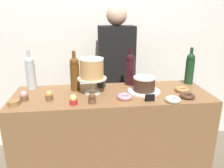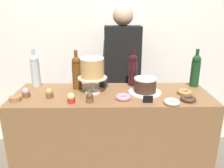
{
  "view_description": "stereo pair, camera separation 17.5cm",
  "coord_description": "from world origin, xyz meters",
  "px_view_note": "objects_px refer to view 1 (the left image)",
  "views": [
    {
      "loc": [
        -0.2,
        -1.65,
        1.55
      ],
      "look_at": [
        0.0,
        0.0,
        1.0
      ],
      "focal_mm": 35.9,
      "sensor_mm": 36.0,
      "label": 1
    },
    {
      "loc": [
        -0.03,
        -1.66,
        1.55
      ],
      "look_at": [
        0.0,
        0.0,
        1.0
      ],
      "focal_mm": 35.9,
      "sensor_mm": 36.0,
      "label": 2
    }
  ],
  "objects_px": {
    "cake_stand_pedestal": "(92,83)",
    "price_sign_chalkboard": "(150,98)",
    "wine_bottle_clear": "(30,72)",
    "cookie_stack": "(14,103)",
    "donut_sugar": "(173,100)",
    "cupcake_caramel": "(49,96)",
    "cupcake_lemon": "(73,100)",
    "wine_bottle_amber": "(75,73)",
    "chocolate_round_cake": "(144,84)",
    "coffee_cup_ceramic": "(101,82)",
    "white_layer_cake": "(92,68)",
    "cupcake_chocolate": "(92,98)",
    "donut_pink": "(125,97)",
    "wine_bottle_dark_red": "(130,69)",
    "donut_maple": "(182,89)",
    "wine_bottle_green": "(190,68)",
    "cupcake_strawberry": "(24,96)",
    "donut_chocolate": "(187,96)",
    "barista_figure": "(116,81)"
  },
  "relations": [
    {
      "from": "price_sign_chalkboard",
      "to": "chocolate_round_cake",
      "type": "bearing_deg",
      "value": 87.31
    },
    {
      "from": "cupcake_caramel",
      "to": "donut_pink",
      "type": "relative_size",
      "value": 0.66
    },
    {
      "from": "wine_bottle_dark_red",
      "to": "coffee_cup_ceramic",
      "type": "relative_size",
      "value": 3.83
    },
    {
      "from": "wine_bottle_clear",
      "to": "cupcake_strawberry",
      "type": "distance_m",
      "value": 0.28
    },
    {
      "from": "wine_bottle_green",
      "to": "cupcake_lemon",
      "type": "xyz_separation_m",
      "value": [
        -1.01,
        -0.35,
        -0.11
      ]
    },
    {
      "from": "donut_maple",
      "to": "coffee_cup_ceramic",
      "type": "height_order",
      "value": "coffee_cup_ceramic"
    },
    {
      "from": "cake_stand_pedestal",
      "to": "cupcake_chocolate",
      "type": "xyz_separation_m",
      "value": [
        -0.01,
        -0.19,
        -0.05
      ]
    },
    {
      "from": "donut_pink",
      "to": "barista_figure",
      "type": "distance_m",
      "value": 0.7
    },
    {
      "from": "wine_bottle_amber",
      "to": "cupcake_strawberry",
      "type": "height_order",
      "value": "wine_bottle_amber"
    },
    {
      "from": "white_layer_cake",
      "to": "price_sign_chalkboard",
      "type": "xyz_separation_m",
      "value": [
        0.41,
        -0.21,
        -0.18
      ]
    },
    {
      "from": "cupcake_chocolate",
      "to": "donut_pink",
      "type": "distance_m",
      "value": 0.25
    },
    {
      "from": "wine_bottle_clear",
      "to": "cookie_stack",
      "type": "xyz_separation_m",
      "value": [
        -0.06,
        -0.34,
        -0.13
      ]
    },
    {
      "from": "cake_stand_pedestal",
      "to": "price_sign_chalkboard",
      "type": "xyz_separation_m",
      "value": [
        0.41,
        -0.21,
        -0.06
      ]
    },
    {
      "from": "wine_bottle_dark_red",
      "to": "donut_pink",
      "type": "relative_size",
      "value": 2.91
    },
    {
      "from": "cupcake_chocolate",
      "to": "cookie_stack",
      "type": "distance_m",
      "value": 0.55
    },
    {
      "from": "cupcake_caramel",
      "to": "cupcake_lemon",
      "type": "bearing_deg",
      "value": -29.22
    },
    {
      "from": "cake_stand_pedestal",
      "to": "wine_bottle_green",
      "type": "relative_size",
      "value": 0.7
    },
    {
      "from": "cake_stand_pedestal",
      "to": "white_layer_cake",
      "type": "height_order",
      "value": "white_layer_cake"
    },
    {
      "from": "chocolate_round_cake",
      "to": "wine_bottle_green",
      "type": "distance_m",
      "value": 0.48
    },
    {
      "from": "donut_chocolate",
      "to": "wine_bottle_amber",
      "type": "bearing_deg",
      "value": 161.4
    },
    {
      "from": "cake_stand_pedestal",
      "to": "wine_bottle_clear",
      "type": "bearing_deg",
      "value": 160.46
    },
    {
      "from": "donut_maple",
      "to": "cake_stand_pedestal",
      "type": "bearing_deg",
      "value": 177.18
    },
    {
      "from": "wine_bottle_clear",
      "to": "cupcake_strawberry",
      "type": "bearing_deg",
      "value": -90.24
    },
    {
      "from": "cake_stand_pedestal",
      "to": "wine_bottle_dark_red",
      "type": "bearing_deg",
      "value": 29.67
    },
    {
      "from": "wine_bottle_clear",
      "to": "donut_maple",
      "type": "distance_m",
      "value": 1.25
    },
    {
      "from": "donut_sugar",
      "to": "white_layer_cake",
      "type": "bearing_deg",
      "value": 157.63
    },
    {
      "from": "chocolate_round_cake",
      "to": "coffee_cup_ceramic",
      "type": "distance_m",
      "value": 0.37
    },
    {
      "from": "chocolate_round_cake",
      "to": "donut_chocolate",
      "type": "bearing_deg",
      "value": -30.87
    },
    {
      "from": "donut_sugar",
      "to": "price_sign_chalkboard",
      "type": "relative_size",
      "value": 1.6
    },
    {
      "from": "wine_bottle_clear",
      "to": "donut_sugar",
      "type": "bearing_deg",
      "value": -21.06
    },
    {
      "from": "donut_chocolate",
      "to": "cookie_stack",
      "type": "bearing_deg",
      "value": 179.14
    },
    {
      "from": "wine_bottle_dark_red",
      "to": "cupcake_lemon",
      "type": "height_order",
      "value": "wine_bottle_dark_red"
    },
    {
      "from": "wine_bottle_dark_red",
      "to": "barista_figure",
      "type": "height_order",
      "value": "barista_figure"
    },
    {
      "from": "donut_sugar",
      "to": "cookie_stack",
      "type": "xyz_separation_m",
      "value": [
        -1.13,
        0.08,
        0.0
      ]
    },
    {
      "from": "chocolate_round_cake",
      "to": "cupcake_strawberry",
      "type": "distance_m",
      "value": 0.92
    },
    {
      "from": "donut_pink",
      "to": "price_sign_chalkboard",
      "type": "distance_m",
      "value": 0.19
    },
    {
      "from": "cupcake_strawberry",
      "to": "wine_bottle_amber",
      "type": "bearing_deg",
      "value": 27.57
    },
    {
      "from": "cupcake_chocolate",
      "to": "donut_chocolate",
      "type": "bearing_deg",
      "value": 0.99
    },
    {
      "from": "donut_pink",
      "to": "coffee_cup_ceramic",
      "type": "bearing_deg",
      "value": 117.39
    },
    {
      "from": "white_layer_cake",
      "to": "donut_sugar",
      "type": "xyz_separation_m",
      "value": [
        0.57,
        -0.24,
        -0.19
      ]
    },
    {
      "from": "wine_bottle_dark_red",
      "to": "cupcake_lemon",
      "type": "relative_size",
      "value": 4.38
    },
    {
      "from": "donut_maple",
      "to": "barista_figure",
      "type": "height_order",
      "value": "barista_figure"
    },
    {
      "from": "wine_bottle_clear",
      "to": "coffee_cup_ceramic",
      "type": "bearing_deg",
      "value": -1.87
    },
    {
      "from": "wine_bottle_amber",
      "to": "cupcake_caramel",
      "type": "xyz_separation_m",
      "value": [
        -0.18,
        -0.2,
        -0.11
      ]
    },
    {
      "from": "cake_stand_pedestal",
      "to": "wine_bottle_green",
      "type": "height_order",
      "value": "wine_bottle_green"
    },
    {
      "from": "donut_sugar",
      "to": "donut_maple",
      "type": "xyz_separation_m",
      "value": [
        0.15,
        0.2,
        0.0
      ]
    },
    {
      "from": "cake_stand_pedestal",
      "to": "price_sign_chalkboard",
      "type": "height_order",
      "value": "cake_stand_pedestal"
    },
    {
      "from": "chocolate_round_cake",
      "to": "cupcake_chocolate",
      "type": "height_order",
      "value": "chocolate_round_cake"
    },
    {
      "from": "chocolate_round_cake",
      "to": "white_layer_cake",
      "type": "bearing_deg",
      "value": 179.37
    },
    {
      "from": "donut_sugar",
      "to": "donut_pink",
      "type": "distance_m",
      "value": 0.35
    }
  ]
}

